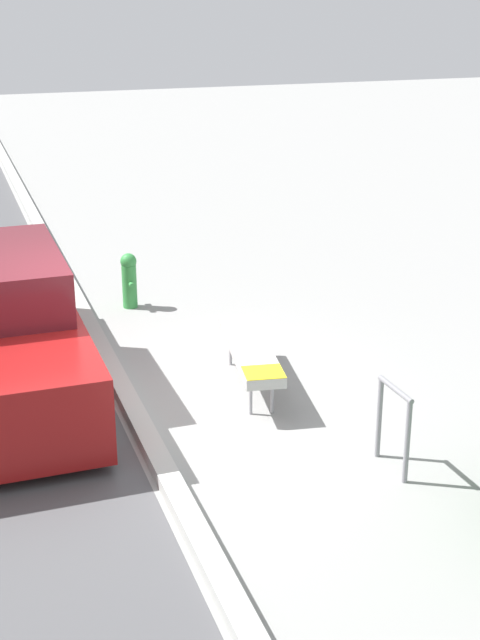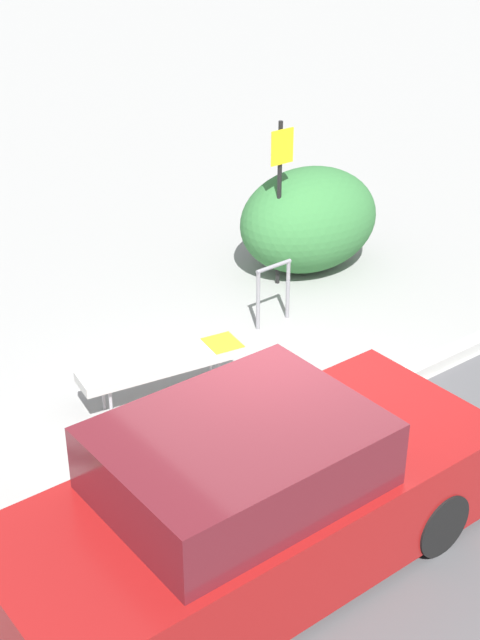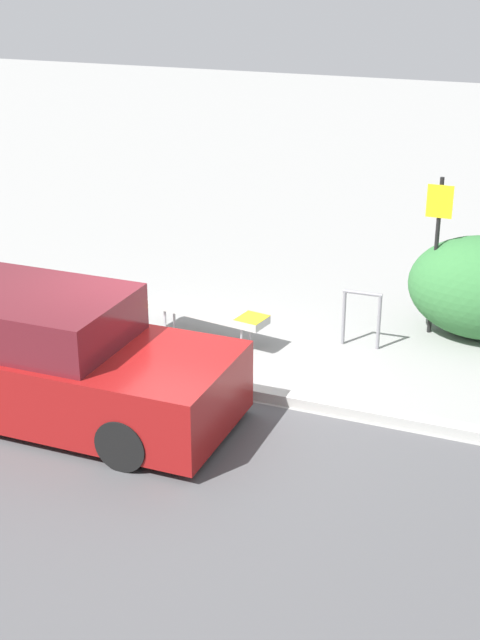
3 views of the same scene
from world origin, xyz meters
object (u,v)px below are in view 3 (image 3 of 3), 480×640
bike_rack (362,313)px  parked_car_near (50,361)px  fire_hydrant (1,301)px  sign_post (437,242)px  bench (207,312)px

bike_rack → parked_car_near: parked_car_near is taller
bike_rack → fire_hydrant: bike_rack is taller
bike_rack → sign_post: sign_post is taller
bench → parked_car_near: size_ratio=0.43×
bench → parked_car_near: parked_car_near is taller
bench → parked_car_near: bearing=-98.6°
fire_hydrant → parked_car_near: size_ratio=0.17×
sign_post → fire_hydrant: size_ratio=3.01×
sign_post → parked_car_near: bearing=-132.0°
bench → fire_hydrant: 3.08m
sign_post → fire_hydrant: sign_post is taller
sign_post → parked_car_near: sign_post is taller
fire_hydrant → parked_car_near: (2.16, -1.96, 0.27)m
bike_rack → parked_car_near: (-2.92, -3.27, 0.18)m
fire_hydrant → parked_car_near: parked_car_near is taller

